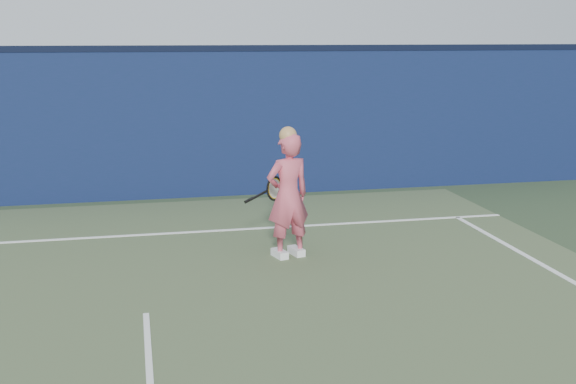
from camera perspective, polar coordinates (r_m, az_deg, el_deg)
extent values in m
plane|color=#33452A|center=(6.64, -10.96, -12.64)|extent=(80.00, 80.00, 0.00)
cube|color=#0E1B3E|center=(12.62, -11.92, 5.12)|extent=(24.00, 0.40, 2.50)
cube|color=black|center=(12.53, -12.19, 11.02)|extent=(24.00, 0.42, 0.10)
imported|color=#CD4F64|center=(9.06, 0.00, -0.30)|extent=(0.66, 0.52, 1.59)
sphere|color=tan|center=(8.92, 0.00, 4.50)|extent=(0.22, 0.22, 0.22)
cube|color=white|center=(9.31, 0.66, -4.71)|extent=(0.19, 0.30, 0.10)
cube|color=white|center=(9.20, -0.67, -4.92)|extent=(0.19, 0.30, 0.10)
torus|color=black|center=(9.49, -1.06, 0.29)|extent=(0.29, 0.26, 0.34)
torus|color=gold|center=(9.49, -1.06, 0.29)|extent=(0.23, 0.21, 0.28)
cylinder|color=beige|center=(9.49, -1.06, 0.29)|extent=(0.23, 0.20, 0.27)
cylinder|color=black|center=(9.38, -2.36, -0.28)|extent=(0.28, 0.18, 0.11)
cylinder|color=black|center=(9.31, -3.11, -0.65)|extent=(0.14, 0.11, 0.07)
cube|color=white|center=(10.40, -11.51, -3.34)|extent=(11.00, 0.08, 0.01)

